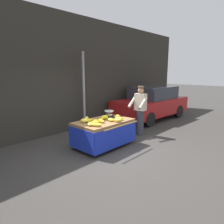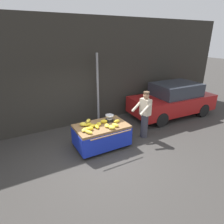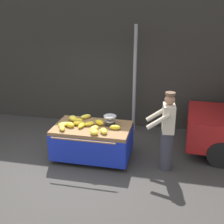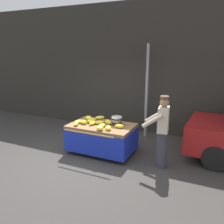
{
  "view_description": "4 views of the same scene",
  "coord_description": "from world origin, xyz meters",
  "px_view_note": "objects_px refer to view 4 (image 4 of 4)",
  "views": [
    {
      "loc": [
        -3.85,
        -3.52,
        2.21
      ],
      "look_at": [
        0.54,
        0.53,
        1.01
      ],
      "focal_mm": 32.82,
      "sensor_mm": 36.0,
      "label": 1
    },
    {
      "loc": [
        -2.19,
        -4.52,
        3.47
      ],
      "look_at": [
        0.69,
        0.68,
        1.14
      ],
      "focal_mm": 31.04,
      "sensor_mm": 36.0,
      "label": 2
    },
    {
      "loc": [
        1.93,
        -4.96,
        3.26
      ],
      "look_at": [
        0.69,
        0.75,
        1.11
      ],
      "focal_mm": 45.18,
      "sensor_mm": 36.0,
      "label": 3
    },
    {
      "loc": [
        3.01,
        -4.64,
        2.68
      ],
      "look_at": [
        0.54,
        0.68,
        1.15
      ],
      "focal_mm": 37.51,
      "sensor_mm": 36.0,
      "label": 4
    }
  ],
  "objects_px": {
    "banana_bunch_10": "(108,122)",
    "banana_bunch_1": "(91,121)",
    "banana_bunch_5": "(119,126)",
    "banana_bunch_8": "(100,128)",
    "banana_bunch_7": "(108,128)",
    "banana_bunch_12": "(84,122)",
    "street_pole": "(147,92)",
    "banana_bunch_2": "(102,126)",
    "banana_bunch_6": "(79,121)",
    "vendor_person": "(162,132)",
    "banana_bunch_11": "(89,118)",
    "banana_bunch_4": "(76,124)",
    "weighing_scale": "(117,121)",
    "banana_bunch_9": "(100,122)",
    "banana_bunch_3": "(100,118)",
    "banana_bunch_0": "(91,120)",
    "banana_bunch_13": "(93,123)",
    "banana_cart": "(102,132)"
  },
  "relations": [
    {
      "from": "banana_bunch_4",
      "to": "banana_bunch_9",
      "type": "xyz_separation_m",
      "value": [
        0.5,
        0.37,
        -0.01
      ]
    },
    {
      "from": "street_pole",
      "to": "banana_bunch_2",
      "type": "xyz_separation_m",
      "value": [
        -0.59,
        -1.9,
        -0.62
      ]
    },
    {
      "from": "banana_cart",
      "to": "banana_bunch_10",
      "type": "distance_m",
      "value": 0.33
    },
    {
      "from": "street_pole",
      "to": "banana_bunch_12",
      "type": "bearing_deg",
      "value": -121.95
    },
    {
      "from": "street_pole",
      "to": "weighing_scale",
      "type": "distance_m",
      "value": 1.69
    },
    {
      "from": "banana_bunch_8",
      "to": "banana_bunch_11",
      "type": "bearing_deg",
      "value": 137.36
    },
    {
      "from": "banana_bunch_5",
      "to": "banana_bunch_8",
      "type": "xyz_separation_m",
      "value": [
        -0.37,
        -0.35,
        0.01
      ]
    },
    {
      "from": "street_pole",
      "to": "banana_bunch_7",
      "type": "relative_size",
      "value": 12.06
    },
    {
      "from": "banana_bunch_0",
      "to": "banana_bunch_6",
      "type": "bearing_deg",
      "value": -127.14
    },
    {
      "from": "banana_bunch_7",
      "to": "banana_bunch_9",
      "type": "xyz_separation_m",
      "value": [
        -0.42,
        0.34,
        -0.01
      ]
    },
    {
      "from": "banana_bunch_2",
      "to": "banana_bunch_12",
      "type": "relative_size",
      "value": 1.06
    },
    {
      "from": "banana_bunch_1",
      "to": "banana_bunch_3",
      "type": "relative_size",
      "value": 0.87
    },
    {
      "from": "banana_bunch_7",
      "to": "banana_bunch_8",
      "type": "bearing_deg",
      "value": -149.96
    },
    {
      "from": "banana_bunch_6",
      "to": "banana_bunch_9",
      "type": "xyz_separation_m",
      "value": [
        0.54,
        0.16,
        -0.0
      ]
    },
    {
      "from": "banana_bunch_4",
      "to": "banana_bunch_13",
      "type": "relative_size",
      "value": 0.92
    },
    {
      "from": "banana_bunch_9",
      "to": "banana_bunch_2",
      "type": "bearing_deg",
      "value": -51.8
    },
    {
      "from": "banana_bunch_10",
      "to": "banana_bunch_5",
      "type": "bearing_deg",
      "value": -23.14
    },
    {
      "from": "weighing_scale",
      "to": "banana_bunch_1",
      "type": "distance_m",
      "value": 0.72
    },
    {
      "from": "banana_bunch_6",
      "to": "vendor_person",
      "type": "bearing_deg",
      "value": -0.51
    },
    {
      "from": "weighing_scale",
      "to": "banana_bunch_12",
      "type": "height_order",
      "value": "weighing_scale"
    },
    {
      "from": "banana_bunch_4",
      "to": "banana_bunch_7",
      "type": "height_order",
      "value": "banana_bunch_7"
    },
    {
      "from": "banana_bunch_8",
      "to": "banana_bunch_11",
      "type": "xyz_separation_m",
      "value": [
        -0.7,
        0.64,
        0.0
      ]
    },
    {
      "from": "vendor_person",
      "to": "banana_bunch_8",
      "type": "bearing_deg",
      "value": -169.72
    },
    {
      "from": "banana_bunch_0",
      "to": "banana_bunch_12",
      "type": "relative_size",
      "value": 1.21
    },
    {
      "from": "banana_bunch_4",
      "to": "banana_bunch_5",
      "type": "distance_m",
      "value": 1.15
    },
    {
      "from": "banana_bunch_4",
      "to": "banana_bunch_10",
      "type": "distance_m",
      "value": 0.85
    },
    {
      "from": "weighing_scale",
      "to": "banana_bunch_4",
      "type": "height_order",
      "value": "weighing_scale"
    },
    {
      "from": "vendor_person",
      "to": "banana_bunch_4",
      "type": "bearing_deg",
      "value": -175.05
    },
    {
      "from": "banana_bunch_8",
      "to": "banana_bunch_11",
      "type": "height_order",
      "value": "banana_bunch_11"
    },
    {
      "from": "banana_bunch_6",
      "to": "banana_bunch_10",
      "type": "distance_m",
      "value": 0.79
    },
    {
      "from": "banana_cart",
      "to": "banana_bunch_10",
      "type": "relative_size",
      "value": 7.54
    },
    {
      "from": "banana_bunch_2",
      "to": "banana_bunch_12",
      "type": "xyz_separation_m",
      "value": [
        -0.57,
        0.04,
        0.01
      ]
    },
    {
      "from": "banana_bunch_0",
      "to": "banana_bunch_5",
      "type": "height_order",
      "value": "banana_bunch_5"
    },
    {
      "from": "banana_bunch_4",
      "to": "banana_bunch_8",
      "type": "distance_m",
      "value": 0.75
    },
    {
      "from": "banana_bunch_11",
      "to": "banana_bunch_2",
      "type": "bearing_deg",
      "value": -33.7
    },
    {
      "from": "banana_bunch_0",
      "to": "banana_bunch_2",
      "type": "distance_m",
      "value": 0.61
    },
    {
      "from": "banana_bunch_5",
      "to": "vendor_person",
      "type": "bearing_deg",
      "value": -4.02
    },
    {
      "from": "banana_bunch_7",
      "to": "banana_bunch_12",
      "type": "height_order",
      "value": "banana_bunch_12"
    },
    {
      "from": "banana_bunch_4",
      "to": "banana_bunch_9",
      "type": "bearing_deg",
      "value": 36.5
    },
    {
      "from": "weighing_scale",
      "to": "banana_bunch_6",
      "type": "bearing_deg",
      "value": -165.23
    },
    {
      "from": "street_pole",
      "to": "vendor_person",
      "type": "height_order",
      "value": "street_pole"
    },
    {
      "from": "banana_bunch_0",
      "to": "banana_bunch_13",
      "type": "distance_m",
      "value": 0.32
    },
    {
      "from": "banana_bunch_3",
      "to": "banana_bunch_6",
      "type": "height_order",
      "value": "banana_bunch_3"
    },
    {
      "from": "banana_bunch_3",
      "to": "vendor_person",
      "type": "xyz_separation_m",
      "value": [
        1.93,
        -0.57,
        0.04
      ]
    },
    {
      "from": "banana_bunch_10",
      "to": "banana_bunch_1",
      "type": "bearing_deg",
      "value": -168.22
    },
    {
      "from": "weighing_scale",
      "to": "banana_bunch_2",
      "type": "xyz_separation_m",
      "value": [
        -0.28,
        -0.33,
        -0.07
      ]
    },
    {
      "from": "banana_bunch_1",
      "to": "banana_bunch_4",
      "type": "distance_m",
      "value": 0.43
    },
    {
      "from": "banana_bunch_6",
      "to": "banana_bunch_11",
      "type": "distance_m",
      "value": 0.36
    },
    {
      "from": "banana_bunch_5",
      "to": "banana_bunch_12",
      "type": "height_order",
      "value": "banana_bunch_12"
    },
    {
      "from": "banana_bunch_9",
      "to": "banana_bunch_12",
      "type": "height_order",
      "value": "banana_bunch_12"
    }
  ]
}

